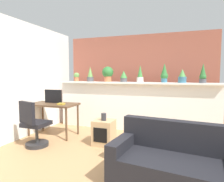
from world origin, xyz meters
The scene contains 20 objects.
ground_plane centered at (0.00, 0.00, 0.00)m, with size 12.00×12.00×0.00m, color tan.
divider_wall centered at (0.00, 2.00, 0.59)m, with size 4.03×0.16×1.19m, color white.
plant_shelf centered at (0.00, 1.96, 1.21)m, with size 4.03×0.32×0.04m, color white.
brick_wall_behind centered at (0.00, 2.60, 1.25)m, with size 4.03×0.10×2.50m, color #9E5442.
side_wall_left centered at (-2.27, 0.40, 1.30)m, with size 0.12×4.40×2.60m, color white.
potted_plant_0 centered at (-1.59, 1.97, 1.36)m, with size 0.15×0.15×0.24m.
potted_plant_1 centered at (-1.18, 1.99, 1.40)m, with size 0.18×0.18×0.40m.
potted_plant_2 centered at (-0.68, 1.98, 1.45)m, with size 0.29×0.29×0.40m.
potted_plant_3 centered at (-0.24, 1.96, 1.38)m, with size 0.18×0.18×0.28m.
potted_plant_4 centered at (0.17, 1.98, 1.42)m, with size 0.16×0.16×0.42m.
potted_plant_5 centered at (0.75, 2.00, 1.44)m, with size 0.18×0.18×0.45m.
potted_plant_6 centered at (1.15, 1.95, 1.37)m, with size 0.18×0.18×0.31m.
potted_plant_7 centered at (1.58, 1.97, 1.42)m, with size 0.15×0.15×0.43m.
desk centered at (-1.66, 0.99, 0.67)m, with size 1.10×0.60×0.75m.
tv_monitor centered at (-1.71, 1.07, 0.91)m, with size 0.45×0.04×0.31m, color black.
office_chair centered at (-1.57, 0.24, 0.39)m, with size 0.50×0.50×0.91m.
side_cube_shelf centered at (-0.33, 0.81, 0.25)m, with size 0.40×0.41×0.50m.
vase_on_shelf centered at (-0.32, 0.79, 0.57)m, with size 0.10×0.10×0.15m, color #2D2D33.
book_on_desk centered at (-1.38, 0.90, 0.77)m, with size 0.14×0.12×0.04m, color gold.
couch centered at (1.08, -0.32, 0.28)m, with size 1.65×0.96×0.80m.
Camera 1 is at (1.09, -2.77, 1.42)m, focal length 31.21 mm.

